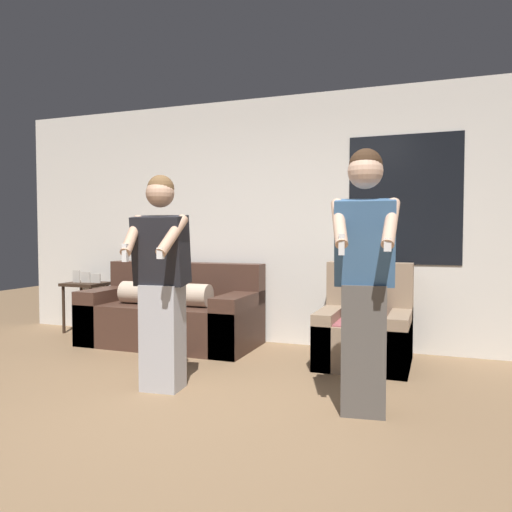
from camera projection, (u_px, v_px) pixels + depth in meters
ground_plane at (154, 430)px, 3.07m from camera, size 14.00×14.00×0.00m
wall_back at (283, 221)px, 5.48m from camera, size 6.77×0.07×2.70m
couch at (172, 315)px, 5.46m from camera, size 1.88×0.89×0.88m
armchair at (365, 331)px, 4.64m from camera, size 0.82×0.85×0.93m
side_table at (86, 290)px, 6.12m from camera, size 0.48×0.40×0.76m
person_left at (161, 281)px, 3.84m from camera, size 0.46×0.50×1.66m
person_right at (364, 277)px, 3.31m from camera, size 0.45×0.52×1.77m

